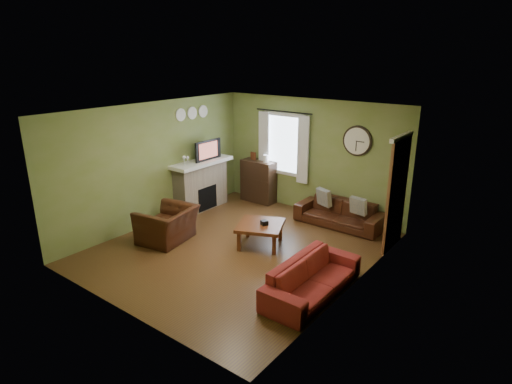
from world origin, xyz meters
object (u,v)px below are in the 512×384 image
Objects in this scene: bookshelf at (258,181)px; armchair at (167,225)px; sofa_brown at (339,213)px; coffee_table at (260,235)px; sofa_red at (312,278)px.

armchair is (-0.01, -2.96, -0.18)m from bookshelf.
sofa_brown reaches higher than coffee_table.
armchair is (-3.26, -0.02, 0.06)m from sofa_red.
sofa_red is (3.25, -2.94, -0.24)m from bookshelf.
sofa_red is at bearing -28.57° from coffee_table.
sofa_brown is at bearing 129.34° from armchair.
armchair is at bearing -149.41° from coffee_table.
coffee_table is (1.57, -2.03, -0.30)m from bookshelf.
coffee_table is (1.58, 0.94, -0.12)m from armchair.
armchair is (-2.33, -2.76, 0.06)m from sofa_brown.
bookshelf is 1.00× the size of armchair.
bookshelf is 2.58m from coffee_table.
bookshelf reaches higher than sofa_red.
bookshelf is 0.55× the size of sofa_brown.
sofa_brown is 0.99× the size of sofa_red.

